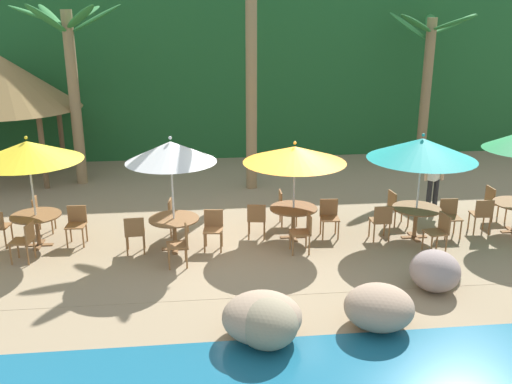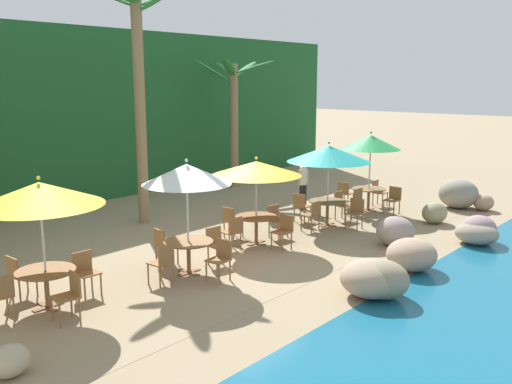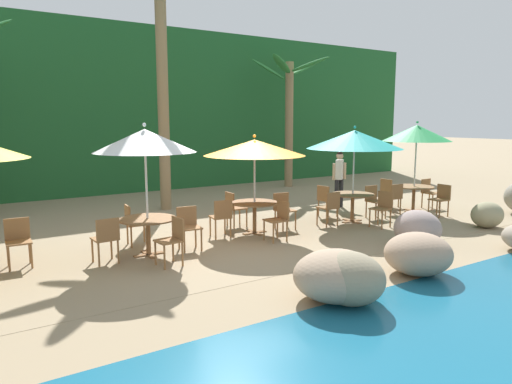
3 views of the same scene
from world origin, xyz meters
name	(u,v)px [view 3 (image 3 of 3)]	position (x,y,z in m)	size (l,w,h in m)	color
ground_plane	(236,238)	(0.00, 0.00, 0.00)	(120.00, 120.00, 0.00)	#937F60
terrace_deck	(236,238)	(0.00, 0.00, 0.00)	(18.00, 5.20, 0.01)	#937F60
foliage_backdrop	(113,110)	(0.00, 9.00, 3.00)	(28.00, 2.40, 6.00)	#1E5628
rock_seawall	(460,232)	(3.29, -3.31, 0.38)	(15.97, 3.39, 0.97)	gray
chair_yellow_seaward	(18,239)	(-4.33, 0.38, 0.51)	(0.44, 0.45, 0.87)	olive
umbrella_white	(145,141)	(-2.13, -0.23, 2.23)	(1.94, 1.94, 2.57)	silver
dining_table_white	(148,225)	(-2.13, -0.23, 0.61)	(1.10, 1.10, 0.74)	brown
chair_white_seaward	(188,225)	(-1.27, -0.24, 0.51)	(0.47, 0.47, 0.87)	olive
chair_white_inland	(133,222)	(-2.14, 0.63, 0.51)	(0.47, 0.46, 0.87)	olive
chair_white_left	(106,237)	(-2.97, -0.37, 0.51)	(0.45, 0.45, 0.87)	olive
chair_white_right	(173,237)	(-1.96, -1.07, 0.51)	(0.46, 0.46, 0.87)	olive
umbrella_orange	(255,148)	(0.59, 0.17, 2.00)	(2.33, 2.33, 2.30)	silver
dining_table_orange	(255,207)	(0.59, 0.17, 0.61)	(1.10, 1.10, 0.74)	brown
chair_orange_seaward	(283,208)	(1.45, 0.20, 0.51)	(0.45, 0.46, 0.87)	olive
chair_orange_inland	(234,206)	(0.53, 1.02, 0.51)	(0.44, 0.43, 0.87)	olive
chair_orange_left	(222,216)	(-0.26, 0.20, 0.51)	(0.48, 0.48, 0.87)	olive
chair_orange_right	(279,218)	(0.68, -0.68, 0.51)	(0.43, 0.42, 0.87)	olive
umbrella_teal	(354,140)	(3.41, -0.15, 2.13)	(2.43, 2.43, 2.48)	silver
dining_table_teal	(353,198)	(3.41, -0.15, 0.61)	(1.10, 1.10, 0.74)	brown
chair_teal_seaward	(374,199)	(4.26, -0.08, 0.51)	(0.43, 0.44, 0.87)	olive
chair_teal_inland	(326,199)	(3.23, 0.69, 0.51)	(0.47, 0.46, 0.87)	olive
chair_teal_left	(330,206)	(2.55, -0.23, 0.51)	(0.42, 0.43, 0.87)	olive
chair_teal_right	(383,206)	(3.61, -0.98, 0.51)	(0.48, 0.48, 0.87)	olive
umbrella_green	(417,133)	(5.90, -0.08, 2.25)	(1.92, 1.92, 2.60)	silver
dining_table_green	(414,190)	(5.90, -0.08, 0.61)	(1.10, 1.10, 0.74)	brown
chair_green_seaward	(429,191)	(6.75, 0.05, 0.51)	(0.44, 0.45, 0.87)	olive
chair_green_inland	(388,191)	(5.79, 0.77, 0.51)	(0.44, 0.43, 0.87)	olive
chair_green_left	(394,197)	(5.05, -0.08, 0.51)	(0.46, 0.47, 0.87)	olive
chair_green_right	(441,198)	(5.98, -0.93, 0.51)	(0.44, 0.43, 0.87)	olive
palm_tree_second	(162,53)	(0.03, 4.17, 4.49)	(2.89, 2.67, 6.88)	olive
palm_tree_third	(289,101)	(6.04, 6.13, 3.35)	(3.07, 3.09, 5.05)	olive
waiter_in_white	(339,175)	(4.54, 1.59, 0.99)	(0.52, 0.37, 1.70)	#232328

